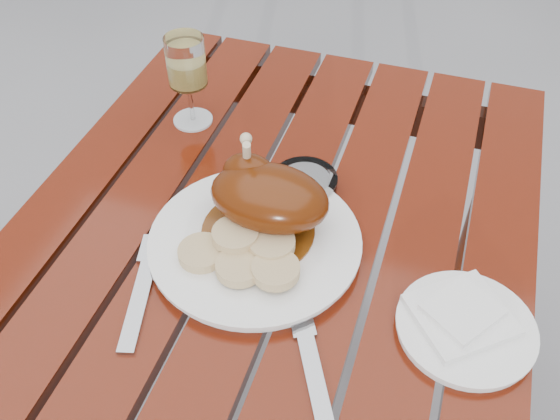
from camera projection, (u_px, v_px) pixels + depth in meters
The scene contains 10 objects.
table at pixel (261, 389), 1.19m from camera, with size 0.80×1.20×0.75m, color maroon.
dinner_plate at pixel (255, 243), 0.94m from camera, with size 0.32×0.32×0.02m, color white.
roast_duck at pixel (266, 196), 0.93m from camera, with size 0.19×0.17×0.13m.
bread_dumplings at pixel (245, 253), 0.89m from camera, with size 0.18×0.12×0.03m.
wine_glass at pixel (188, 82), 1.11m from camera, with size 0.07×0.07×0.17m, color #D1BC5F.
side_plate at pixel (466, 328), 0.84m from camera, with size 0.19×0.19×0.02m, color white.
napkin at pixel (461, 315), 0.84m from camera, with size 0.12×0.11×0.01m, color white.
ashtray at pixel (305, 183), 1.03m from camera, with size 0.11×0.11×0.03m, color #B2B7BC.
fork at pixel (141, 295), 0.88m from camera, with size 0.02×0.19×0.01m, color gray.
knife at pixel (313, 373), 0.79m from camera, with size 0.02×0.24×0.01m, color gray.
Camera 1 is at (0.22, -0.56, 1.46)m, focal length 40.00 mm.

